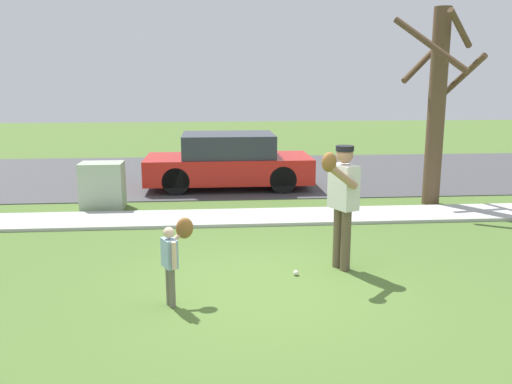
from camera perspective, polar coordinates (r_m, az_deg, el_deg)
ground_plane at (r=10.39m, az=-0.76°, el=-2.96°), size 48.00×48.00×0.00m
sidewalk_strip at (r=10.48m, az=-0.79°, el=-2.66°), size 36.00×1.20×0.06m
road_surface at (r=15.37m, az=-2.10°, el=1.95°), size 36.00×6.80×0.02m
person_adult at (r=7.58m, az=9.02°, el=-0.18°), size 0.64×0.84×1.76m
person_child at (r=6.52m, az=-8.59°, el=-6.11°), size 0.41×0.51×1.02m
baseball at (r=7.56m, az=4.23°, el=-8.48°), size 0.07×0.07×0.07m
utility_cabinet at (r=11.66m, az=-15.85°, el=0.66°), size 0.87×0.61×0.96m
street_tree_near at (r=12.04m, az=18.54°, el=9.07°), size 1.84×1.88×4.08m
parked_hatchback_red at (r=13.29m, az=-2.91°, el=3.21°), size 4.00×1.75×1.33m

